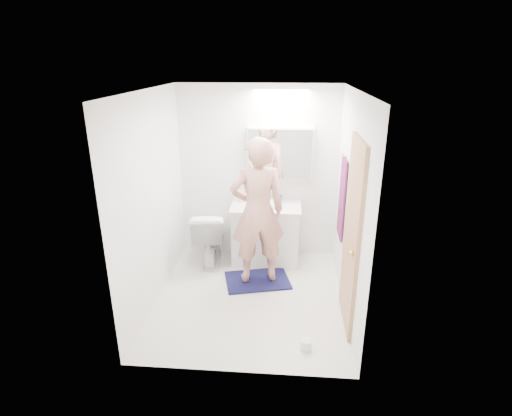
# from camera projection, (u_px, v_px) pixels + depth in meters

# --- Properties ---
(floor) EXTENTS (2.50, 2.50, 0.00)m
(floor) POSITION_uv_depth(u_px,v_px,m) (250.00, 296.00, 4.86)
(floor) COLOR silver
(floor) RESTS_ON ground
(ceiling) EXTENTS (2.50, 2.50, 0.00)m
(ceiling) POSITION_uv_depth(u_px,v_px,m) (249.00, 90.00, 4.02)
(ceiling) COLOR white
(ceiling) RESTS_ON floor
(wall_back) EXTENTS (2.50, 0.00, 2.50)m
(wall_back) POSITION_uv_depth(u_px,v_px,m) (258.00, 173.00, 5.61)
(wall_back) COLOR white
(wall_back) RESTS_ON floor
(wall_front) EXTENTS (2.50, 0.00, 2.50)m
(wall_front) POSITION_uv_depth(u_px,v_px,m) (235.00, 255.00, 3.28)
(wall_front) COLOR white
(wall_front) RESTS_ON floor
(wall_left) EXTENTS (0.00, 2.50, 2.50)m
(wall_left) POSITION_uv_depth(u_px,v_px,m) (152.00, 200.00, 4.53)
(wall_left) COLOR white
(wall_left) RESTS_ON floor
(wall_right) EXTENTS (0.00, 2.50, 2.50)m
(wall_right) POSITION_uv_depth(u_px,v_px,m) (351.00, 206.00, 4.36)
(wall_right) COLOR white
(wall_right) RESTS_ON floor
(vanity_cabinet) EXTENTS (0.90, 0.55, 0.78)m
(vanity_cabinet) POSITION_uv_depth(u_px,v_px,m) (266.00, 235.00, 5.62)
(vanity_cabinet) COLOR white
(vanity_cabinet) RESTS_ON floor
(countertop) EXTENTS (0.95, 0.58, 0.04)m
(countertop) POSITION_uv_depth(u_px,v_px,m) (266.00, 207.00, 5.47)
(countertop) COLOR white
(countertop) RESTS_ON vanity_cabinet
(sink_basin) EXTENTS (0.36, 0.36, 0.03)m
(sink_basin) POSITION_uv_depth(u_px,v_px,m) (266.00, 204.00, 5.49)
(sink_basin) COLOR white
(sink_basin) RESTS_ON countertop
(faucet) EXTENTS (0.02, 0.02, 0.16)m
(faucet) POSITION_uv_depth(u_px,v_px,m) (267.00, 195.00, 5.65)
(faucet) COLOR silver
(faucet) RESTS_ON countertop
(medicine_cabinet) EXTENTS (0.88, 0.14, 0.70)m
(medicine_cabinet) POSITION_uv_depth(u_px,v_px,m) (280.00, 153.00, 5.41)
(medicine_cabinet) COLOR white
(medicine_cabinet) RESTS_ON wall_back
(mirror_panel) EXTENTS (0.84, 0.01, 0.66)m
(mirror_panel) POSITION_uv_depth(u_px,v_px,m) (280.00, 154.00, 5.34)
(mirror_panel) COLOR silver
(mirror_panel) RESTS_ON medicine_cabinet
(toilet) EXTENTS (0.50, 0.80, 0.78)m
(toilet) POSITION_uv_depth(u_px,v_px,m) (210.00, 236.00, 5.57)
(toilet) COLOR white
(toilet) RESTS_ON floor
(bath_rug) EXTENTS (0.91, 0.73, 0.02)m
(bath_rug) POSITION_uv_depth(u_px,v_px,m) (257.00, 280.00, 5.19)
(bath_rug) COLOR #13133D
(bath_rug) RESTS_ON floor
(person) EXTENTS (0.75, 0.59, 1.83)m
(person) POSITION_uv_depth(u_px,v_px,m) (258.00, 212.00, 4.86)
(person) COLOR tan
(person) RESTS_ON bath_rug
(door) EXTENTS (0.04, 0.80, 2.00)m
(door) POSITION_uv_depth(u_px,v_px,m) (352.00, 236.00, 4.11)
(door) COLOR tan
(door) RESTS_ON wall_right
(door_knob) EXTENTS (0.06, 0.06, 0.06)m
(door_knob) POSITION_uv_depth(u_px,v_px,m) (352.00, 254.00, 3.85)
(door_knob) COLOR gold
(door_knob) RESTS_ON door
(towel) EXTENTS (0.02, 0.42, 1.00)m
(towel) POSITION_uv_depth(u_px,v_px,m) (342.00, 198.00, 4.91)
(towel) COLOR #19133E
(towel) RESTS_ON wall_right
(towel_hook) EXTENTS (0.07, 0.02, 0.02)m
(towel_hook) POSITION_uv_depth(u_px,v_px,m) (344.00, 156.00, 4.73)
(towel_hook) COLOR silver
(towel_hook) RESTS_ON wall_right
(soap_bottle_a) EXTENTS (0.09, 0.09, 0.23)m
(soap_bottle_a) POSITION_uv_depth(u_px,v_px,m) (242.00, 193.00, 5.59)
(soap_bottle_a) COLOR beige
(soap_bottle_a) RESTS_ON countertop
(soap_bottle_b) EXTENTS (0.12, 0.12, 0.18)m
(soap_bottle_b) POSITION_uv_depth(u_px,v_px,m) (250.00, 195.00, 5.62)
(soap_bottle_b) COLOR #599EC0
(soap_bottle_b) RESTS_ON countertop
(toothbrush_cup) EXTENTS (0.13, 0.13, 0.10)m
(toothbrush_cup) POSITION_uv_depth(u_px,v_px,m) (279.00, 199.00, 5.59)
(toothbrush_cup) COLOR #3A4BAF
(toothbrush_cup) RESTS_ON countertop
(toilet_paper_roll) EXTENTS (0.11, 0.11, 0.10)m
(toilet_paper_roll) POSITION_uv_depth(u_px,v_px,m) (306.00, 345.00, 3.97)
(toilet_paper_roll) COLOR silver
(toilet_paper_roll) RESTS_ON floor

